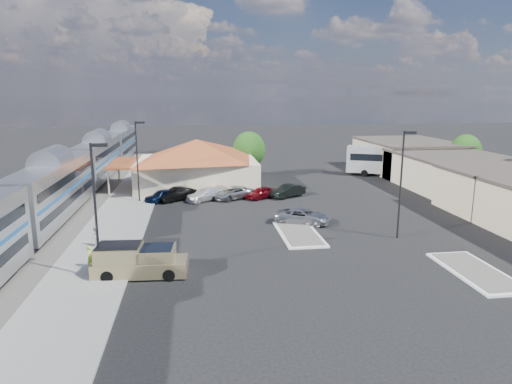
{
  "coord_description": "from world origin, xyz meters",
  "views": [
    {
      "loc": [
        -4.7,
        -34.81,
        11.95
      ],
      "look_at": [
        0.92,
        6.95,
        2.8
      ],
      "focal_mm": 32.0,
      "sensor_mm": 36.0,
      "label": 1
    }
  ],
  "objects": [
    {
      "name": "ground",
      "position": [
        0.0,
        0.0,
        0.0
      ],
      "size": [
        280.0,
        280.0,
        0.0
      ],
      "primitive_type": "plane",
      "color": "black",
      "rests_on": "ground"
    },
    {
      "name": "railbed",
      "position": [
        -21.0,
        8.0,
        0.06
      ],
      "size": [
        16.0,
        100.0,
        0.12
      ],
      "primitive_type": "cube",
      "color": "#4C4944",
      "rests_on": "ground"
    },
    {
      "name": "platform",
      "position": [
        -12.0,
        6.0,
        0.09
      ],
      "size": [
        5.5,
        92.0,
        0.18
      ],
      "primitive_type": "cube",
      "color": "gray",
      "rests_on": "ground"
    },
    {
      "name": "passenger_train",
      "position": [
        -18.0,
        9.45,
        2.87
      ],
      "size": [
        3.0,
        104.0,
        5.55
      ],
      "color": "silver",
      "rests_on": "ground"
    },
    {
      "name": "station_depot",
      "position": [
        -4.56,
        24.0,
        3.13
      ],
      "size": [
        18.35,
        12.24,
        6.2
      ],
      "color": "#BDAC8A",
      "rests_on": "ground"
    },
    {
      "name": "buildings_east",
      "position": [
        28.0,
        14.28,
        2.27
      ],
      "size": [
        14.4,
        51.4,
        4.8
      ],
      "color": "#C6B28C",
      "rests_on": "ground"
    },
    {
      "name": "traffic_island_south",
      "position": [
        4.0,
        2.0,
        0.1
      ],
      "size": [
        3.3,
        7.5,
        0.21
      ],
      "color": "silver",
      "rests_on": "ground"
    },
    {
      "name": "traffic_island_north",
      "position": [
        14.0,
        -8.0,
        0.1
      ],
      "size": [
        3.3,
        7.5,
        0.21
      ],
      "color": "silver",
      "rests_on": "ground"
    },
    {
      "name": "lamp_plat_s",
      "position": [
        -10.9,
        -6.0,
        5.34
      ],
      "size": [
        1.08,
        0.25,
        9.0
      ],
      "color": "black",
      "rests_on": "ground"
    },
    {
      "name": "lamp_plat_n",
      "position": [
        -10.9,
        16.0,
        5.34
      ],
      "size": [
        1.08,
        0.25,
        9.0
      ],
      "color": "black",
      "rests_on": "ground"
    },
    {
      "name": "lamp_lot",
      "position": [
        12.1,
        0.0,
        5.34
      ],
      "size": [
        1.08,
        0.25,
        9.0
      ],
      "color": "black",
      "rests_on": "ground"
    },
    {
      "name": "tree_east_c",
      "position": [
        34.0,
        26.0,
        3.76
      ],
      "size": [
        4.41,
        4.41,
        6.21
      ],
      "color": "#382314",
      "rests_on": "ground"
    },
    {
      "name": "tree_depot",
      "position": [
        3.0,
        30.0,
        4.02
      ],
      "size": [
        4.71,
        4.71,
        6.63
      ],
      "color": "#382314",
      "rests_on": "ground"
    },
    {
      "name": "pickup_truck",
      "position": [
        -8.5,
        -5.41,
        1.01
      ],
      "size": [
        6.28,
        2.62,
        2.12
      ],
      "rotation": [
        0.0,
        0.0,
        1.51
      ],
      "color": "tan",
      "rests_on": "ground"
    },
    {
      "name": "suv",
      "position": [
        5.06,
        5.28,
        0.72
      ],
      "size": [
        5.7,
        4.21,
        1.44
      ],
      "primitive_type": "imported",
      "rotation": [
        0.0,
        0.0,
        1.17
      ],
      "color": "#A0A2A8",
      "rests_on": "ground"
    },
    {
      "name": "coach_bus",
      "position": [
        24.0,
        27.8,
        2.46
      ],
      "size": [
        13.36,
        8.05,
        4.28
      ],
      "rotation": [
        0.0,
        0.0,
        1.15
      ],
      "color": "silver",
      "rests_on": "ground"
    },
    {
      "name": "person_a",
      "position": [
        -12.03,
        -3.97,
        0.97
      ],
      "size": [
        0.57,
        0.67,
        1.57
      ],
      "primitive_type": "imported",
      "rotation": [
        0.0,
        0.0,
        1.18
      ],
      "color": "#BBE347",
      "rests_on": "platform"
    },
    {
      "name": "person_b",
      "position": [
        -12.63,
        0.7,
        0.99
      ],
      "size": [
        0.85,
        0.95,
        1.62
      ],
      "primitive_type": "imported",
      "rotation": [
        0.0,
        0.0,
        -1.93
      ],
      "color": "silver",
      "rests_on": "platform"
    },
    {
      "name": "parked_car_a",
      "position": [
        -8.5,
        16.13,
        0.69
      ],
      "size": [
        4.18,
        3.82,
        1.38
      ],
      "primitive_type": "imported",
      "rotation": [
        0.0,
        0.0,
        -0.89
      ],
      "color": "#0C1B3E",
      "rests_on": "ground"
    },
    {
      "name": "parked_car_b",
      "position": [
        -6.86,
        16.43,
        0.75
      ],
      "size": [
        4.61,
        4.02,
        1.5
      ],
      "primitive_type": "imported",
      "rotation": [
        0.0,
        0.0,
        -0.93
      ],
      "color": "black",
      "rests_on": "ground"
    },
    {
      "name": "parked_car_c",
      "position": [
        -3.66,
        16.13,
        0.71
      ],
      "size": [
        5.11,
        4.52,
        1.42
      ],
      "primitive_type": "imported",
      "rotation": [
        0.0,
        0.0,
        -0.93
      ],
      "color": "white",
      "rests_on": "ground"
    },
    {
      "name": "parked_car_d",
      "position": [
        -0.46,
        16.43,
        0.71
      ],
      "size": [
        5.58,
        4.7,
        1.42
      ],
      "primitive_type": "imported",
      "rotation": [
        0.0,
        0.0,
        -1.01
      ],
      "color": "gray",
      "rests_on": "ground"
    },
    {
      "name": "parked_car_e",
      "position": [
        2.74,
        16.13,
        0.68
      ],
      "size": [
        4.21,
        3.61,
        1.37
      ],
      "primitive_type": "imported",
      "rotation": [
        0.0,
        0.0,
        -0.96
      ],
      "color": "maroon",
      "rests_on": "ground"
    },
    {
      "name": "parked_car_f",
      "position": [
        5.94,
        16.43,
        0.75
      ],
      "size": [
        4.68,
        3.76,
        1.49
      ],
      "primitive_type": "imported",
      "rotation": [
        0.0,
        0.0,
        -1.01
      ],
      "color": "black",
      "rests_on": "ground"
    }
  ]
}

